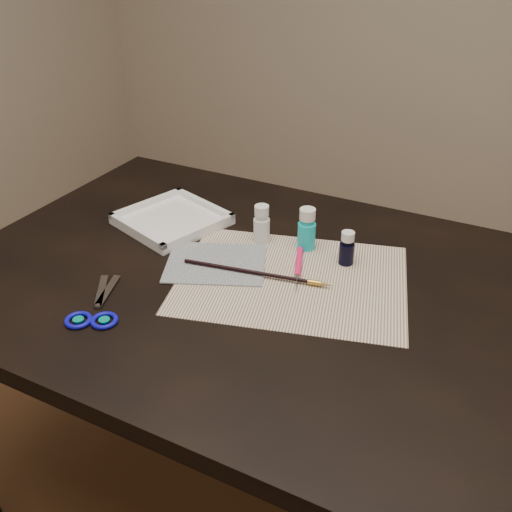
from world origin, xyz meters
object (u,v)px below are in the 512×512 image
at_px(paper, 292,279).
at_px(paint_bottle_white, 262,224).
at_px(canvas, 216,263).
at_px(scissors, 96,301).
at_px(paint_bottle_navy, 347,248).
at_px(palette_tray, 172,219).
at_px(paint_bottle_cyan, 307,229).

distance_m(paper, paint_bottle_white, 0.18).
bearing_deg(canvas, scissors, -120.79).
xyz_separation_m(paint_bottle_navy, palette_tray, (-0.45, -0.01, -0.03)).
relative_size(paint_bottle_cyan, paint_bottle_navy, 1.27).
bearing_deg(paint_bottle_cyan, palette_tray, -173.62).
relative_size(paint_bottle_navy, palette_tray, 0.35).
distance_m(paper, scissors, 0.40).
xyz_separation_m(paint_bottle_cyan, paint_bottle_navy, (0.10, -0.02, -0.01)).
height_order(canvas, palette_tray, palette_tray).
height_order(canvas, paint_bottle_white, paint_bottle_white).
bearing_deg(paper, paint_bottle_white, 138.29).
bearing_deg(canvas, paint_bottle_cyan, 46.39).
distance_m(paint_bottle_white, palette_tray, 0.24).
distance_m(paint_bottle_navy, scissors, 0.53).
bearing_deg(canvas, paint_bottle_white, 72.42).
relative_size(canvas, paint_bottle_navy, 2.72).
distance_m(paint_bottle_white, scissors, 0.41).
bearing_deg(paint_bottle_cyan, paint_bottle_white, -170.12).
xyz_separation_m(paint_bottle_cyan, palette_tray, (-0.34, -0.04, -0.04)).
bearing_deg(canvas, paper, 7.32).
distance_m(canvas, paint_bottle_navy, 0.29).
relative_size(scissors, palette_tray, 0.91).
bearing_deg(palette_tray, scissors, -80.78).
bearing_deg(paint_bottle_white, paper, -41.71).
bearing_deg(paper, canvas, -172.68).
height_order(paper, paint_bottle_navy, paint_bottle_navy).
relative_size(paint_bottle_white, paint_bottle_cyan, 0.92).
height_order(paper, scissors, scissors).
relative_size(paper, scissors, 2.34).
height_order(paper, palette_tray, palette_tray).
height_order(paint_bottle_cyan, paint_bottle_navy, paint_bottle_cyan).
xyz_separation_m(canvas, scissors, (-0.14, -0.23, 0.00)).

